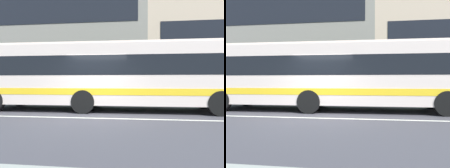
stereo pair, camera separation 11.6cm
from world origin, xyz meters
TOP-DOWN VIEW (x-y plane):
  - ground_plane at (0.00, 0.00)m, footprint 160.00×160.00m
  - lane_centre_line at (0.00, 0.00)m, footprint 60.00×0.16m
  - hedge_row_far at (-0.57, 5.70)m, footprint 13.22×1.10m
  - apartment_block_left at (-7.36, 14.75)m, footprint 19.69×9.35m
  - transit_bus at (0.16, 2.21)m, footprint 11.69×2.61m

SIDE VIEW (x-z plane):
  - ground_plane at x=0.00m, z-range 0.00..0.00m
  - lane_centre_line at x=0.00m, z-range 0.00..0.01m
  - hedge_row_far at x=-0.57m, z-range 0.00..0.89m
  - transit_bus at x=0.16m, z-range 0.16..3.26m
  - apartment_block_left at x=-7.36m, z-range 0.00..13.24m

